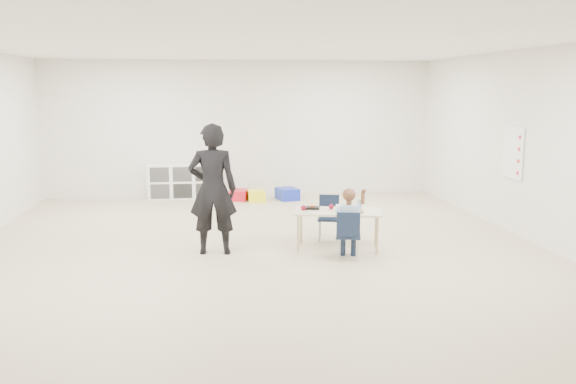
{
  "coord_description": "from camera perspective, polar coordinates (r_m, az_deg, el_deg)",
  "views": [
    {
      "loc": [
        -0.67,
        -8.19,
        2.22
      ],
      "look_at": [
        0.38,
        -0.21,
        0.85
      ],
      "focal_mm": 38.0,
      "sensor_mm": 36.0,
      "label": 1
    }
  ],
  "objects": [
    {
      "name": "chair_far",
      "position": [
        9.05,
        3.82,
        -2.44
      ],
      "size": [
        0.38,
        0.36,
        0.66
      ],
      "primitive_type": null,
      "rotation": [
        0.0,
        0.0,
        -0.24
      ],
      "color": "#101B32",
      "rests_on": "ground"
    },
    {
      "name": "bin_blue",
      "position": [
        12.33,
        -0.06,
        -0.18
      ],
      "size": [
        0.48,
        0.55,
        0.23
      ],
      "primitive_type": "cube",
      "rotation": [
        0.0,
        0.0,
        0.26
      ],
      "color": "#172CB3",
      "rests_on": "ground"
    },
    {
      "name": "lunch_tray_near",
      "position": [
        8.55,
        5.43,
        -1.57
      ],
      "size": [
        0.25,
        0.21,
        0.03
      ],
      "primitive_type": "cube",
      "rotation": [
        0.0,
        0.0,
        -0.24
      ],
      "color": "black",
      "rests_on": "table"
    },
    {
      "name": "bin_yellow",
      "position": [
        12.19,
        -2.97,
        -0.35
      ],
      "size": [
        0.34,
        0.43,
        0.21
      ],
      "primitive_type": "cube",
      "rotation": [
        0.0,
        0.0,
        0.02
      ],
      "color": "#FFF31A",
      "rests_on": "ground"
    },
    {
      "name": "adult",
      "position": [
        8.24,
        -7.06,
        0.26
      ],
      "size": [
        0.67,
        0.46,
        1.77
      ],
      "primitive_type": "imported",
      "rotation": [
        0.0,
        0.0,
        3.08
      ],
      "color": "black",
      "rests_on": "ground"
    },
    {
      "name": "room",
      "position": [
        8.26,
        -2.8,
        3.95
      ],
      "size": [
        9.0,
        9.02,
        2.8
      ],
      "color": "beige",
      "rests_on": "ground"
    },
    {
      "name": "table",
      "position": [
        8.55,
        4.68,
        -3.51
      ],
      "size": [
        1.3,
        0.86,
        0.55
      ],
      "rotation": [
        0.0,
        0.0,
        -0.24
      ],
      "color": "beige",
      "rests_on": "ground"
    },
    {
      "name": "lunch_tray_far",
      "position": [
        8.58,
        2.23,
        -1.49
      ],
      "size": [
        0.25,
        0.21,
        0.03
      ],
      "primitive_type": "cube",
      "rotation": [
        0.0,
        0.0,
        -0.24
      ],
      "color": "black",
      "rests_on": "table"
    },
    {
      "name": "cubby_shelf",
      "position": [
        12.62,
        -9.81,
        0.99
      ],
      "size": [
        1.4,
        0.4,
        0.7
      ],
      "primitive_type": "cube",
      "color": "white",
      "rests_on": "ground"
    },
    {
      "name": "chair_near",
      "position": [
        8.03,
        5.67,
        -4.02
      ],
      "size": [
        0.38,
        0.36,
        0.66
      ],
      "primitive_type": null,
      "rotation": [
        0.0,
        0.0,
        -0.24
      ],
      "color": "#101B32",
      "rests_on": "ground"
    },
    {
      "name": "apple_far",
      "position": [
        8.48,
        1.44,
        -1.49
      ],
      "size": [
        0.07,
        0.07,
        0.07
      ],
      "primitive_type": "sphere",
      "color": "maroon",
      "rests_on": "table"
    },
    {
      "name": "child",
      "position": [
        7.99,
        5.69,
        -2.7
      ],
      "size": [
        0.53,
        0.53,
        1.03
      ],
      "primitive_type": null,
      "rotation": [
        0.0,
        0.0,
        -0.24
      ],
      "color": "#A3BCDD",
      "rests_on": "chair_near"
    },
    {
      "name": "rules_poster",
      "position": [
        10.0,
        20.32,
        3.49
      ],
      "size": [
        0.02,
        0.6,
        0.8
      ],
      "primitive_type": "cube",
      "color": "white",
      "rests_on": "room"
    },
    {
      "name": "bin_red",
      "position": [
        12.32,
        -4.59,
        -0.27
      ],
      "size": [
        0.42,
        0.49,
        0.21
      ],
      "primitive_type": "cube",
      "rotation": [
        0.0,
        0.0,
        -0.25
      ],
      "color": "red",
      "rests_on": "ground"
    },
    {
      "name": "bread_roll",
      "position": [
        8.36,
        6.73,
        -1.72
      ],
      "size": [
        0.09,
        0.09,
        0.07
      ],
      "primitive_type": "ellipsoid",
      "color": "tan",
      "rests_on": "table"
    },
    {
      "name": "apple_near",
      "position": [
        8.57,
        4.06,
        -1.38
      ],
      "size": [
        0.07,
        0.07,
        0.07
      ],
      "primitive_type": "sphere",
      "color": "maroon",
      "rests_on": "table"
    },
    {
      "name": "milk_carton",
      "position": [
        8.38,
        4.74,
        -1.55
      ],
      "size": [
        0.08,
        0.08,
        0.1
      ],
      "primitive_type": "cube",
      "rotation": [
        0.0,
        0.0,
        -0.24
      ],
      "color": "white",
      "rests_on": "table"
    }
  ]
}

